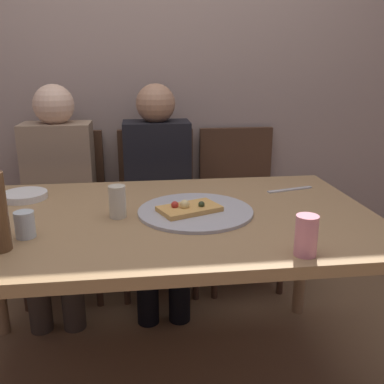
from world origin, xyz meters
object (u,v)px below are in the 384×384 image
at_px(chair_middle, 158,199).
at_px(guest_in_sweater, 58,188).
at_px(chair_left, 65,202).
at_px(pizza_slice_last, 189,208).
at_px(table_knife, 290,190).
at_px(tumbler_near, 117,202).
at_px(guest_in_beanie, 158,185).
at_px(plate_stack, 24,196).
at_px(dining_table, 158,232).
at_px(wine_glass, 25,225).
at_px(pizza_tray, 195,211).
at_px(chair_right, 239,195).
at_px(soda_can, 306,235).

relative_size(chair_middle, guest_in_sweater, 0.77).
height_order(chair_left, guest_in_sweater, guest_in_sweater).
bearing_deg(pizza_slice_last, table_knife, 27.73).
xyz_separation_m(tumbler_near, guest_in_beanie, (0.18, 0.74, -0.15)).
bearing_deg(chair_left, plate_stack, 85.63).
distance_m(tumbler_near, chair_middle, 0.95).
height_order(dining_table, table_knife, table_knife).
bearing_deg(wine_glass, pizza_tray, 16.11).
bearing_deg(guest_in_beanie, guest_in_sweater, 0.00).
bearing_deg(chair_right, tumbler_near, 53.06).
bearing_deg(dining_table, pizza_tray, 1.72).
distance_m(tumbler_near, guest_in_sweater, 0.83).
bearing_deg(soda_can, plate_stack, 145.09).
height_order(chair_left, chair_right, same).
distance_m(pizza_slice_last, wine_glass, 0.57).
xyz_separation_m(pizza_slice_last, wine_glass, (-0.55, -0.15, 0.02)).
xyz_separation_m(dining_table, pizza_tray, (0.14, 0.00, 0.08)).
xyz_separation_m(dining_table, table_knife, (0.60, 0.24, 0.07)).
relative_size(pizza_tray, guest_in_sweater, 0.37).
xyz_separation_m(pizza_slice_last, table_knife, (0.48, 0.25, -0.02)).
height_order(pizza_tray, table_knife, pizza_tray).
relative_size(tumbler_near, table_knife, 0.54).
relative_size(pizza_slice_last, plate_stack, 1.38).
relative_size(plate_stack, chair_left, 0.20).
bearing_deg(chair_middle, table_knife, 131.26).
bearing_deg(soda_can, chair_left, 125.17).
xyz_separation_m(pizza_slice_last, chair_left, (-0.60, 0.89, -0.24)).
distance_m(pizza_tray, plate_stack, 0.73).
distance_m(pizza_tray, soda_can, 0.49).
relative_size(plate_stack, table_knife, 0.83).
bearing_deg(guest_in_beanie, soda_can, 108.36).
relative_size(dining_table, guest_in_sweater, 1.39).
xyz_separation_m(tumbler_near, chair_middle, (0.18, 0.89, -0.28)).
xyz_separation_m(pizza_slice_last, guest_in_beanie, (-0.08, 0.74, -0.12)).
xyz_separation_m(pizza_tray, plate_stack, (-0.68, 0.26, 0.01)).
bearing_deg(chair_left, table_knife, 149.61).
distance_m(pizza_slice_last, chair_middle, 0.93).
xyz_separation_m(dining_table, chair_right, (0.52, 0.88, -0.15)).
bearing_deg(table_knife, pizza_tray, -166.78).
height_order(pizza_tray, chair_left, chair_left).
bearing_deg(plate_stack, wine_glass, -75.95).
bearing_deg(chair_left, guest_in_beanie, 163.97).
xyz_separation_m(plate_stack, chair_right, (1.06, 0.62, -0.23)).
bearing_deg(soda_can, chair_middle, 106.31).
xyz_separation_m(plate_stack, chair_left, (0.05, 0.62, -0.23)).
xyz_separation_m(guest_in_sweater, guest_in_beanie, (0.53, 0.00, 0.00)).
distance_m(chair_left, chair_right, 1.01).
height_order(dining_table, pizza_slice_last, pizza_slice_last).
bearing_deg(pizza_tray, chair_left, 125.91).
bearing_deg(dining_table, tumbler_near, -175.97).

